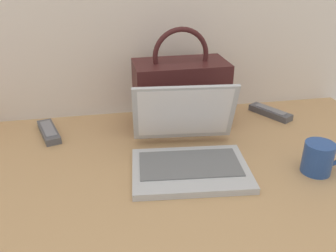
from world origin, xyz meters
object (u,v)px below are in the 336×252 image
Objects in this scene: remote_control_near at (270,112)px; remote_control_far at (49,132)px; coffee_mug at (319,157)px; handbag at (180,93)px; laptop at (188,149)px.

remote_control_near is 0.77m from remote_control_far.
coffee_mug is 0.35× the size of handbag.
laptop is at bearing 162.49° from coffee_mug.
remote_control_near is at bearing 84.18° from coffee_mug.
handbag reaches higher than coffee_mug.
handbag is at bearing 0.13° from remote_control_far.
handbag is (0.03, 0.25, 0.07)m from laptop.
handbag reaches higher than remote_control_near.
remote_control_far is at bearing -179.87° from handbag.
laptop is at bearing -144.52° from remote_control_near.
laptop is at bearing -31.54° from remote_control_far.
remote_control_near and remote_control_far have the same top height.
laptop is 2.89× the size of coffee_mug.
handbag is (-0.34, -0.01, 0.10)m from remote_control_near.
handbag is at bearing -177.56° from remote_control_near.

